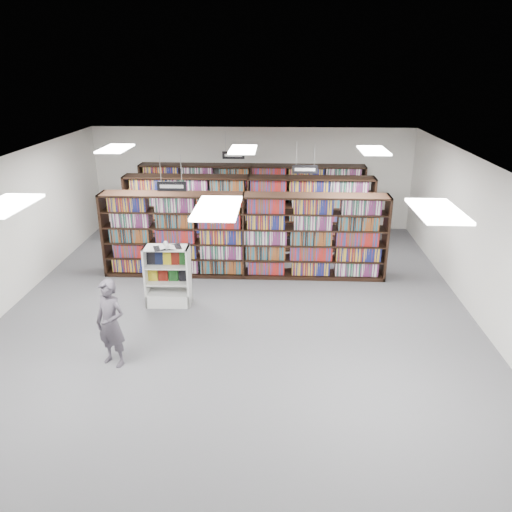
{
  "coord_description": "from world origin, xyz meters",
  "views": [
    {
      "loc": [
        0.84,
        -9.63,
        5.03
      ],
      "look_at": [
        0.37,
        0.5,
        1.1
      ],
      "focal_mm": 35.0,
      "sensor_mm": 36.0,
      "label": 1
    }
  ],
  "objects_px": {
    "bookshelf_row_near": "(244,236)",
    "open_book": "(167,246)",
    "shopper": "(111,323)",
    "endcap_display": "(169,284)"
  },
  "relations": [
    {
      "from": "endcap_display",
      "to": "shopper",
      "type": "bearing_deg",
      "value": -102.76
    },
    {
      "from": "bookshelf_row_near",
      "to": "endcap_display",
      "type": "xyz_separation_m",
      "value": [
        -1.55,
        -1.68,
        -0.58
      ]
    },
    {
      "from": "endcap_display",
      "to": "open_book",
      "type": "height_order",
      "value": "open_book"
    },
    {
      "from": "endcap_display",
      "to": "bookshelf_row_near",
      "type": "bearing_deg",
      "value": 45.95
    },
    {
      "from": "shopper",
      "to": "endcap_display",
      "type": "bearing_deg",
      "value": 102.24
    },
    {
      "from": "endcap_display",
      "to": "open_book",
      "type": "xyz_separation_m",
      "value": [
        0.04,
        -0.09,
        0.92
      ]
    },
    {
      "from": "bookshelf_row_near",
      "to": "open_book",
      "type": "height_order",
      "value": "bookshelf_row_near"
    },
    {
      "from": "bookshelf_row_near",
      "to": "open_book",
      "type": "xyz_separation_m",
      "value": [
        -1.51,
        -1.77,
        0.34
      ]
    },
    {
      "from": "open_book",
      "to": "endcap_display",
      "type": "bearing_deg",
      "value": 93.14
    },
    {
      "from": "bookshelf_row_near",
      "to": "shopper",
      "type": "relative_size",
      "value": 4.33
    }
  ]
}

